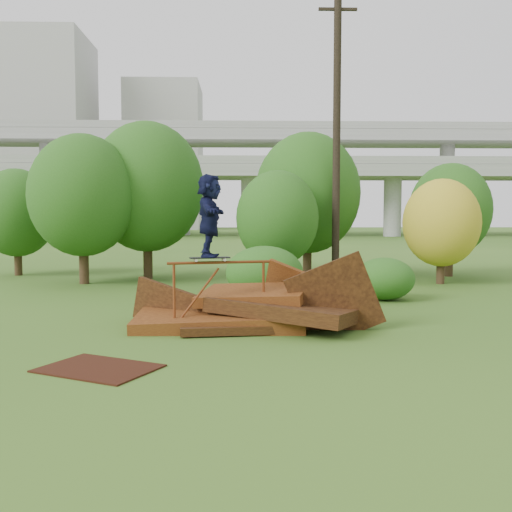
{
  "coord_description": "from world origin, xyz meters",
  "views": [
    {
      "loc": [
        -1.17,
        -11.56,
        2.55
      ],
      "look_at": [
        -0.8,
        2.0,
        1.6
      ],
      "focal_mm": 40.0,
      "sensor_mm": 36.0,
      "label": 1
    }
  ],
  "objects_px": {
    "skater": "(210,216)",
    "scrap_pile": "(249,310)",
    "flat_plate": "(99,368)",
    "utility_pole": "(337,135)"
  },
  "relations": [
    {
      "from": "skater",
      "to": "scrap_pile",
      "type": "bearing_deg",
      "value": -63.64
    },
    {
      "from": "flat_plate",
      "to": "utility_pole",
      "type": "distance_m",
      "value": 14.14
    },
    {
      "from": "utility_pole",
      "to": "skater",
      "type": "bearing_deg",
      "value": -116.87
    },
    {
      "from": "skater",
      "to": "flat_plate",
      "type": "height_order",
      "value": "skater"
    },
    {
      "from": "scrap_pile",
      "to": "utility_pole",
      "type": "distance_m",
      "value": 10.02
    },
    {
      "from": "scrap_pile",
      "to": "flat_plate",
      "type": "xyz_separation_m",
      "value": [
        -2.57,
        -3.69,
        -0.35
      ]
    },
    {
      "from": "scrap_pile",
      "to": "skater",
      "type": "height_order",
      "value": "skater"
    },
    {
      "from": "skater",
      "to": "flat_plate",
      "type": "xyz_separation_m",
      "value": [
        -1.68,
        -3.29,
        -2.55
      ]
    },
    {
      "from": "skater",
      "to": "flat_plate",
      "type": "bearing_deg",
      "value": 154.97
    },
    {
      "from": "skater",
      "to": "utility_pole",
      "type": "distance_m",
      "value": 9.79
    }
  ]
}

